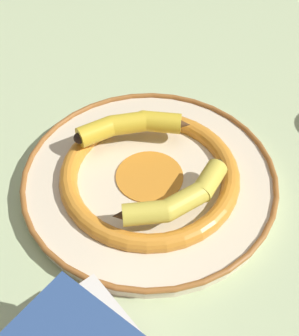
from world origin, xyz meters
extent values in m
plane|color=#B2C693|center=(0.00, 0.00, 0.00)|extent=(2.80, 2.80, 0.00)
cylinder|color=beige|center=(-0.03, -0.02, 0.01)|extent=(0.38, 0.38, 0.02)
torus|color=orange|center=(-0.03, -0.02, 0.02)|extent=(0.27, 0.27, 0.03)
cylinder|color=orange|center=(-0.03, -0.02, 0.02)|extent=(0.10, 0.10, 0.00)
torus|color=#995B28|center=(-0.03, -0.02, 0.02)|extent=(0.39, 0.39, 0.01)
cylinder|color=gold|center=(-0.03, -0.10, 0.06)|extent=(0.06, 0.04, 0.03)
cylinder|color=gold|center=(0.02, -0.09, 0.06)|extent=(0.06, 0.05, 0.03)
cylinder|color=gold|center=(0.07, -0.06, 0.06)|extent=(0.06, 0.06, 0.03)
sphere|color=gold|center=(0.00, -0.10, 0.06)|extent=(0.03, 0.03, 0.03)
sphere|color=gold|center=(0.05, -0.08, 0.06)|extent=(0.03, 0.03, 0.03)
cone|color=#472D19|center=(-0.06, -0.11, 0.06)|extent=(0.03, 0.03, 0.02)
sphere|color=black|center=(0.09, -0.04, 0.06)|extent=(0.02, 0.02, 0.02)
cylinder|color=gold|center=(-0.04, 0.08, 0.05)|extent=(0.07, 0.05, 0.03)
cylinder|color=gold|center=(-0.09, 0.05, 0.05)|extent=(0.06, 0.06, 0.03)
cylinder|color=gold|center=(-0.12, 0.00, 0.05)|extent=(0.05, 0.07, 0.03)
sphere|color=gold|center=(-0.07, 0.07, 0.05)|extent=(0.03, 0.03, 0.03)
sphere|color=gold|center=(-0.11, 0.02, 0.05)|extent=(0.03, 0.03, 0.03)
cone|color=#472D19|center=(-0.02, 0.09, 0.05)|extent=(0.03, 0.03, 0.02)
sphere|color=black|center=(-0.13, -0.03, 0.05)|extent=(0.02, 0.02, 0.02)
camera|label=1|loc=(-0.13, 0.44, 0.56)|focal=50.00mm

